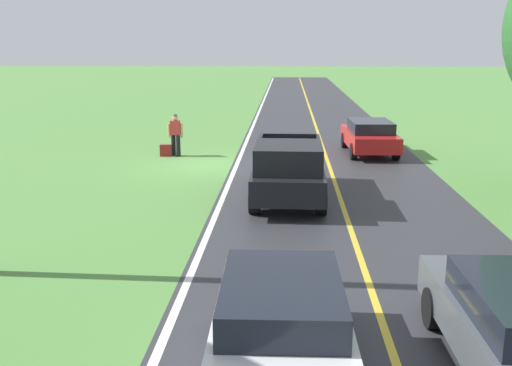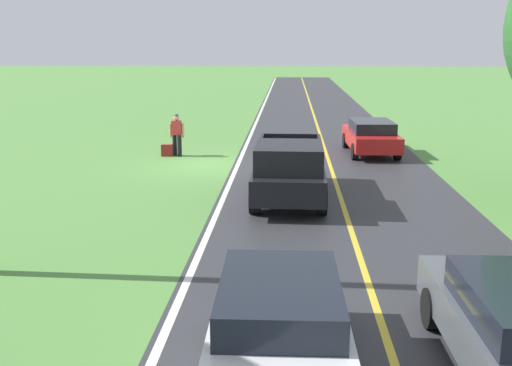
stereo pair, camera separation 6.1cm
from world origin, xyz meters
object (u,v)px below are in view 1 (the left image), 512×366
suitcase_carried (166,150)px  sedan_near_oncoming (369,136)px  sedan_ahead_same_lane (282,330)px  pickup_truck_passing (289,168)px  hitchhiker_walking (176,132)px

suitcase_carried → sedan_near_oncoming: (-8.43, -1.06, 0.51)m
sedan_ahead_same_lane → sedan_near_oncoming: size_ratio=0.99×
suitcase_carried → pickup_truck_passing: pickup_truck_passing is taller
hitchhiker_walking → pickup_truck_passing: 8.25m
hitchhiker_walking → suitcase_carried: 0.85m
suitcase_carried → sedan_near_oncoming: sedan_near_oncoming is taller
pickup_truck_passing → hitchhiker_walking: bearing=-56.0°
pickup_truck_passing → sedan_near_oncoming: pickup_truck_passing is taller
hitchhiker_walking → pickup_truck_passing: pickup_truck_passing is taller
sedan_near_oncoming → pickup_truck_passing: bearing=66.4°
hitchhiker_walking → sedan_ahead_same_lane: 17.01m
suitcase_carried → sedan_ahead_same_lane: 17.02m
suitcase_carried → pickup_truck_passing: (-5.03, 6.72, 0.72)m
pickup_truck_passing → sedan_ahead_same_lane: (0.11, 9.56, -0.21)m
suitcase_carried → pickup_truck_passing: size_ratio=0.09×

